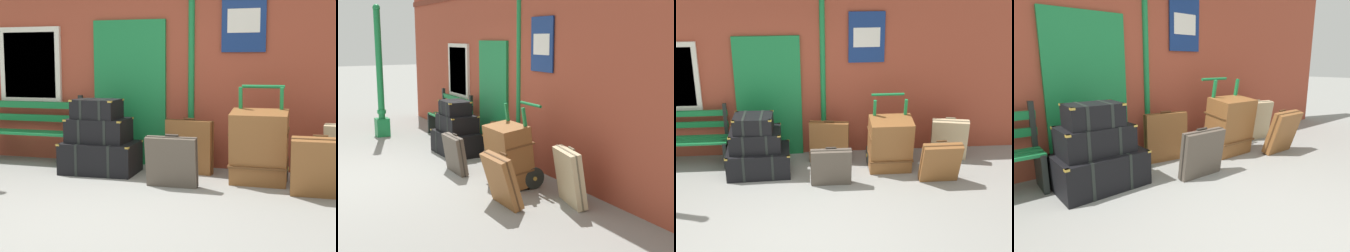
% 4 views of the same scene
% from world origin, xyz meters
% --- Properties ---
extents(ground_plane, '(60.00, 60.00, 0.00)m').
position_xyz_m(ground_plane, '(0.00, 0.00, 0.00)').
color(ground_plane, gray).
extents(brick_facade, '(10.40, 0.35, 3.20)m').
position_xyz_m(brick_facade, '(-0.02, 2.60, 1.60)').
color(brick_facade, '#9E422D').
rests_on(brick_facade, ground).
extents(platform_bench, '(1.60, 0.43, 1.01)m').
position_xyz_m(platform_bench, '(-2.04, 2.16, 0.44)').
color(platform_bench, '#197A3D').
rests_on(platform_bench, ground).
extents(steamer_trunk_base, '(1.03, 0.69, 0.43)m').
position_xyz_m(steamer_trunk_base, '(-0.72, 1.73, 0.21)').
color(steamer_trunk_base, black).
rests_on(steamer_trunk_base, ground).
extents(steamer_trunk_middle, '(0.82, 0.57, 0.33)m').
position_xyz_m(steamer_trunk_middle, '(-0.75, 1.76, 0.58)').
color(steamer_trunk_middle, black).
rests_on(steamer_trunk_middle, steamer_trunk_base).
extents(steamer_trunk_top, '(0.62, 0.46, 0.27)m').
position_xyz_m(steamer_trunk_top, '(-0.76, 1.73, 0.87)').
color(steamer_trunk_top, black).
rests_on(steamer_trunk_top, steamer_trunk_middle).
extents(porters_trolley, '(0.71, 0.56, 1.21)m').
position_xyz_m(porters_trolley, '(1.41, 1.83, 0.27)').
color(porters_trolley, black).
rests_on(porters_trolley, ground).
extents(large_brown_trunk, '(0.70, 0.54, 0.93)m').
position_xyz_m(large_brown_trunk, '(1.41, 1.66, 0.46)').
color(large_brown_trunk, brown).
rests_on(large_brown_trunk, ground).
extents(suitcase_tan, '(0.63, 0.22, 0.64)m').
position_xyz_m(suitcase_tan, '(0.43, 1.22, 0.31)').
color(suitcase_tan, '#51473D').
rests_on(suitcase_tan, ground).
extents(suitcase_caramel, '(0.67, 0.24, 0.76)m').
position_xyz_m(suitcase_caramel, '(0.44, 2.04, 0.36)').
color(suitcase_caramel, brown).
rests_on(suitcase_caramel, ground).
extents(suitcase_oxblood, '(0.62, 0.34, 0.71)m').
position_xyz_m(suitcase_oxblood, '(2.12, 1.16, 0.35)').
color(suitcase_oxblood, brown).
rests_on(suitcase_oxblood, ground).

